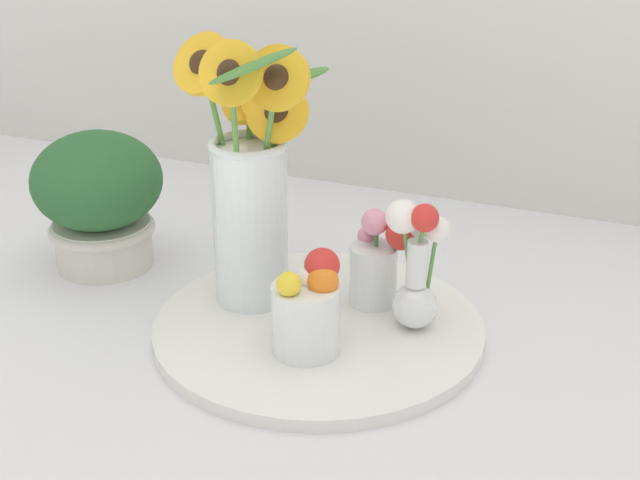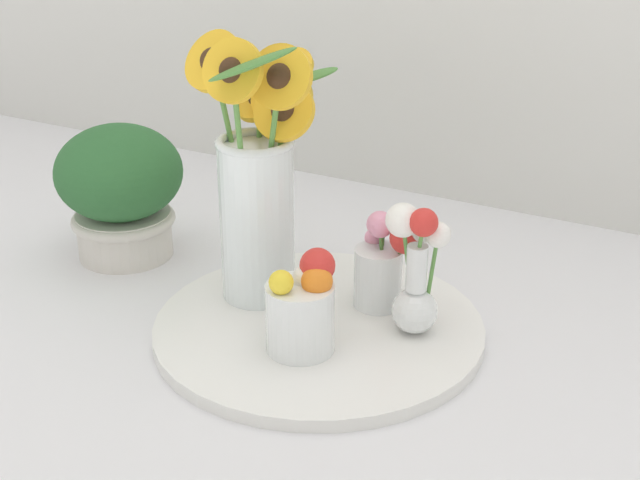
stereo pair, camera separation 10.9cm
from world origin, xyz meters
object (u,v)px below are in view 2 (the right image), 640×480
object	(u,v)px
vase_bulb_right	(416,270)
vase_small_back	(382,263)
vase_small_center	(304,306)
serving_tray	(320,328)
potted_plant	(120,188)
mason_jar_sunflowers	(259,185)

from	to	relation	value
vase_bulb_right	vase_small_back	xyz separation A→B (m)	(-0.06, 0.04, -0.02)
vase_small_center	vase_bulb_right	xyz separation A→B (m)	(0.10, 0.10, 0.03)
serving_tray	vase_small_center	bearing A→B (deg)	-79.36
vase_small_back	vase_bulb_right	bearing A→B (deg)	-33.13
vase_small_back	potted_plant	bearing A→B (deg)	-178.36
vase_small_center	vase_small_back	size ratio (longest dim) A/B	0.97
potted_plant	vase_small_back	bearing A→B (deg)	1.64
mason_jar_sunflowers	vase_small_back	bearing A→B (deg)	17.43
serving_tray	vase_small_back	world-z (taller)	vase_small_back
vase_small_back	potted_plant	size ratio (longest dim) A/B	0.64
vase_small_center	vase_bulb_right	bearing A→B (deg)	45.17
vase_small_center	potted_plant	xyz separation A→B (m)	(-0.39, 0.13, 0.04)
serving_tray	potted_plant	bearing A→B (deg)	169.50
serving_tray	vase_small_back	size ratio (longest dim) A/B	3.22
mason_jar_sunflowers	vase_bulb_right	distance (m)	0.23
mason_jar_sunflowers	potted_plant	size ratio (longest dim) A/B	1.77
vase_small_center	potted_plant	bearing A→B (deg)	161.36
mason_jar_sunflowers	vase_small_back	world-z (taller)	mason_jar_sunflowers
vase_bulb_right	potted_plant	world-z (taller)	potted_plant
vase_small_back	vase_small_center	bearing A→B (deg)	-104.44
potted_plant	mason_jar_sunflowers	bearing A→B (deg)	-7.85
mason_jar_sunflowers	vase_small_center	bearing A→B (deg)	-38.11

